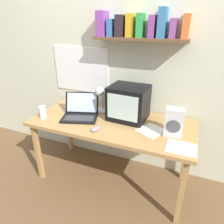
% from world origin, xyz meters
% --- Properties ---
extents(ground_plane, '(12.00, 12.00, 0.00)m').
position_xyz_m(ground_plane, '(0.00, 0.00, 0.00)').
color(ground_plane, brown).
extents(back_wall, '(5.60, 0.24, 2.60)m').
position_xyz_m(back_wall, '(0.00, 0.42, 1.31)').
color(back_wall, beige).
rests_on(back_wall, ground_plane).
extents(corner_desk, '(1.61, 0.73, 0.73)m').
position_xyz_m(corner_desk, '(0.00, 0.00, 0.67)').
color(corner_desk, '#B2864D').
rests_on(corner_desk, ground_plane).
extents(crt_monitor, '(0.39, 0.34, 0.34)m').
position_xyz_m(crt_monitor, '(0.13, 0.12, 0.90)').
color(crt_monitor, black).
rests_on(crt_monitor, corner_desk).
extents(laptop, '(0.43, 0.40, 0.23)m').
position_xyz_m(laptop, '(-0.34, -0.02, 0.79)').
color(laptop, black).
rests_on(laptop, corner_desk).
extents(desk_lamp, '(0.14, 0.18, 0.29)m').
position_xyz_m(desk_lamp, '(-0.19, 0.15, 0.91)').
color(desk_lamp, silver).
rests_on(desk_lamp, corner_desk).
extents(juice_glass, '(0.07, 0.07, 0.13)m').
position_xyz_m(juice_glass, '(-0.68, -0.20, 0.79)').
color(juice_glass, white).
rests_on(juice_glass, corner_desk).
extents(space_heater, '(0.16, 0.12, 0.25)m').
position_xyz_m(space_heater, '(0.59, -0.05, 0.85)').
color(space_heater, silver).
rests_on(space_heater, corner_desk).
extents(computer_mouse, '(0.08, 0.12, 0.03)m').
position_xyz_m(computer_mouse, '(-0.07, -0.23, 0.75)').
color(computer_mouse, gray).
rests_on(computer_mouse, corner_desk).
extents(printed_handout, '(0.23, 0.19, 0.00)m').
position_xyz_m(printed_handout, '(0.68, -0.22, 0.73)').
color(printed_handout, white).
rests_on(printed_handout, corner_desk).
extents(loose_paper_near_laptop, '(0.28, 0.29, 0.00)m').
position_xyz_m(loose_paper_near_laptop, '(0.40, -0.04, 0.73)').
color(loose_paper_near_laptop, white).
rests_on(loose_paper_near_laptop, corner_desk).
extents(loose_paper_near_monitor, '(0.29, 0.23, 0.00)m').
position_xyz_m(loose_paper_near_monitor, '(-0.49, 0.22, 0.73)').
color(loose_paper_near_monitor, white).
rests_on(loose_paper_near_monitor, corner_desk).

